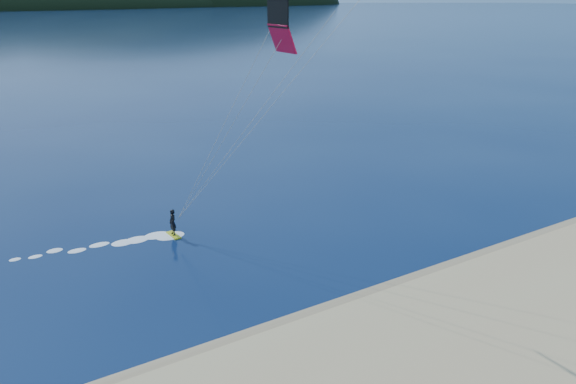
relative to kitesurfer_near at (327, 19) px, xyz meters
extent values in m
plane|color=#08183C|center=(-5.60, -12.15, -14.22)|extent=(1800.00, 1800.00, 0.00)
cube|color=#917954|center=(-5.60, -7.65, -14.17)|extent=(220.00, 2.50, 0.10)
ellipsoid|color=black|center=(254.40, 747.85, -14.22)|extent=(600.00, 240.00, 140.00)
cube|color=gold|center=(-7.90, 6.40, -14.17)|extent=(0.57, 1.50, 0.08)
imported|color=black|center=(-7.90, 6.40, -13.23)|extent=(0.48, 0.69, 1.82)
cylinder|color=gray|center=(-3.60, 2.93, -6.22)|extent=(0.02, 0.02, 16.79)
camera|label=1|loc=(-20.08, -27.62, 1.41)|focal=35.15mm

